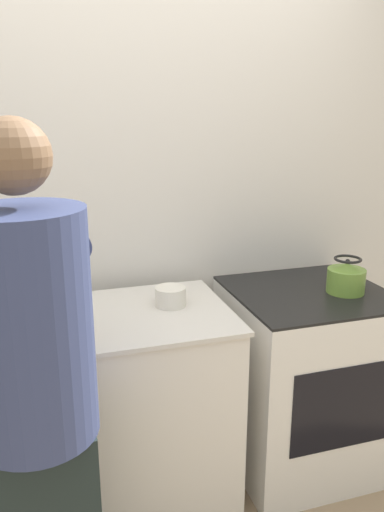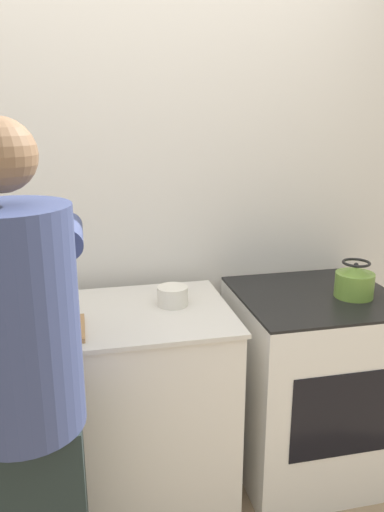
# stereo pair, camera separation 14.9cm
# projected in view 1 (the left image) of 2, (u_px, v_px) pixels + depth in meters

# --- Properties ---
(wall_back) EXTENTS (8.00, 0.05, 2.60)m
(wall_back) POSITION_uv_depth(u_px,v_px,m) (114.00, 199.00, 2.32)
(wall_back) COLOR silver
(wall_back) RESTS_ON ground_plane
(counter) EXTENTS (1.58, 0.64, 0.90)m
(counter) POSITION_uv_depth(u_px,v_px,m) (42.00, 425.00, 2.05)
(counter) COLOR silver
(counter) RESTS_ON ground_plane
(oven) EXTENTS (0.71, 0.67, 0.90)m
(oven) POSITION_uv_depth(u_px,v_px,m) (304.00, 378.00, 2.43)
(oven) COLOR silver
(oven) RESTS_ON ground_plane
(person) EXTENTS (0.40, 0.63, 1.68)m
(person) POSITION_uv_depth(u_px,v_px,m) (36.00, 394.00, 1.44)
(person) COLOR #1D2827
(person) RESTS_ON ground_plane
(cutting_board) EXTENTS (0.33, 0.24, 0.02)m
(cutting_board) POSITION_uv_depth(u_px,v_px,m) (41.00, 337.00, 1.80)
(cutting_board) COLOR #A87A4C
(cutting_board) RESTS_ON counter
(knife) EXTENTS (0.19, 0.04, 0.01)m
(knife) POSITION_uv_depth(u_px,v_px,m) (29.00, 338.00, 1.77)
(knife) COLOR silver
(knife) RESTS_ON cutting_board
(kettle) EXTENTS (0.17, 0.17, 0.16)m
(kettle) POSITION_uv_depth(u_px,v_px,m) (346.00, 278.00, 2.27)
(kettle) COLOR olive
(kettle) RESTS_ON oven
(bowl_prep) EXTENTS (0.13, 0.13, 0.08)m
(bowl_prep) POSITION_uv_depth(u_px,v_px,m) (170.00, 296.00, 2.11)
(bowl_prep) COLOR silver
(bowl_prep) RESTS_ON counter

